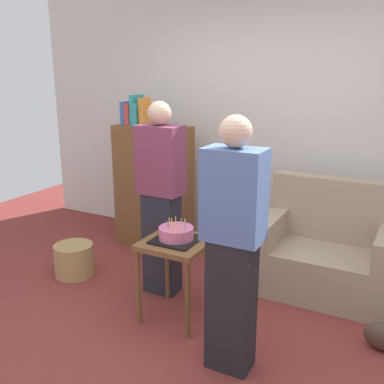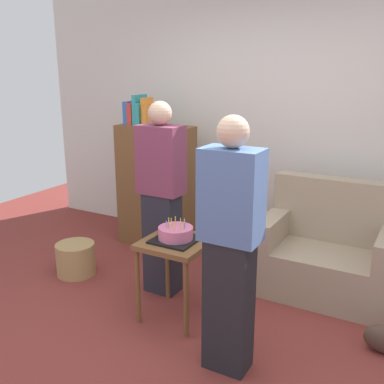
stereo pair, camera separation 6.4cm
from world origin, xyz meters
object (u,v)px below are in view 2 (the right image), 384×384
Objects in this scene: side_table at (176,253)px; birthday_cake at (176,234)px; bookshelf at (156,184)px; person_blowing_candles at (162,199)px; person_holding_cake at (230,247)px; wicker_basket at (76,259)px; couch at (328,254)px.

birthday_cake is (0.00, 0.00, 0.15)m from side_table.
bookshelf is 1.09m from person_blowing_candles.
person_holding_cake is at bearing -44.40° from bookshelf.
bookshelf reaches higher than wicker_basket.
bookshelf is 2.20m from person_holding_cake.
person_holding_cake is at bearing -30.47° from side_table.
person_holding_cake is at bearing -103.31° from couch.
person_blowing_candles reaches higher than couch.
side_table reaches higher than wicker_basket.
person_holding_cake is at bearing -19.98° from person_blowing_candles.
couch is 1.73× the size of side_table.
side_table is 0.39× the size of person_holding_cake.
wicker_basket is (-2.13, -0.81, -0.19)m from couch.
person_holding_cake is at bearing -16.37° from wicker_basket.
wicker_basket is (-1.21, 0.18, -0.53)m from birthday_cake.
bookshelf is at bearing 174.16° from couch.
person_blowing_candles is at bearing -151.42° from couch.
bookshelf is 1.53m from side_table.
birthday_cake is 0.20× the size of person_blowing_candles.
bookshelf is at bearing -20.03° from person_holding_cake.
couch is at bearing 47.01° from birthday_cake.
person_holding_cake reaches higher than birthday_cake.
person_holding_cake reaches higher than couch.
birthday_cake is at bearing -50.74° from bookshelf.
side_table is 1.28m from wicker_basket.
couch is 1.92m from bookshelf.
side_table is 0.54m from person_blowing_candles.
person_blowing_candles reaches higher than birthday_cake.
wicker_basket is (-0.24, -1.00, -0.53)m from bookshelf.
side_table is 0.15m from birthday_cake.
side_table is at bearing -6.10° from person_holding_cake.
birthday_cake is 1.33m from wicker_basket.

